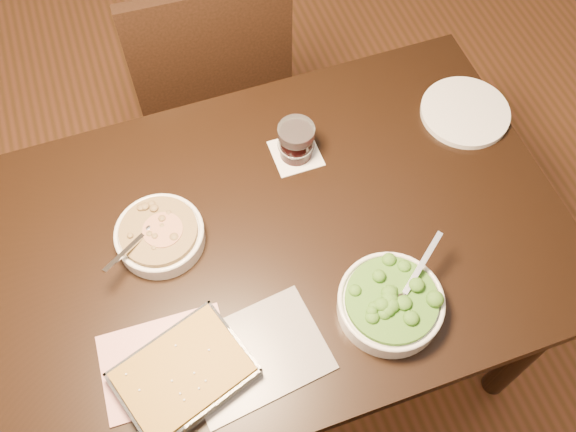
% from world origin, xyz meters
% --- Properties ---
extents(ground, '(4.00, 4.00, 0.00)m').
position_xyz_m(ground, '(0.00, 0.00, 0.00)').
color(ground, '#422813').
rests_on(ground, ground).
extents(table, '(1.40, 0.90, 0.75)m').
position_xyz_m(table, '(0.00, 0.00, 0.65)').
color(table, black).
rests_on(table, ground).
extents(magazine_a, '(0.28, 0.21, 0.01)m').
position_xyz_m(magazine_a, '(-0.30, -0.21, 0.75)').
color(magazine_a, '#BF3646').
rests_on(magazine_a, table).
extents(magazine_b, '(0.32, 0.24, 0.01)m').
position_xyz_m(magazine_b, '(-0.12, -0.26, 0.75)').
color(magazine_b, '#282830').
rests_on(magazine_b, table).
extents(coaster, '(0.12, 0.12, 0.00)m').
position_xyz_m(coaster, '(0.14, 0.20, 0.75)').
color(coaster, white).
rests_on(coaster, table).
extents(stew_bowl, '(0.21, 0.21, 0.08)m').
position_xyz_m(stew_bowl, '(-0.24, 0.07, 0.78)').
color(stew_bowl, white).
rests_on(stew_bowl, table).
extents(broccoli_bowl, '(0.24, 0.23, 0.09)m').
position_xyz_m(broccoli_bowl, '(0.19, -0.26, 0.78)').
color(broccoli_bowl, white).
rests_on(broccoli_bowl, table).
extents(baking_dish, '(0.31, 0.27, 0.05)m').
position_xyz_m(baking_dish, '(-0.27, -0.26, 0.77)').
color(baking_dish, silver).
rests_on(baking_dish, table).
extents(wine_tumbler, '(0.09, 0.09, 0.10)m').
position_xyz_m(wine_tumbler, '(0.14, 0.20, 0.81)').
color(wine_tumbler, black).
rests_on(wine_tumbler, coaster).
extents(dinner_plate, '(0.23, 0.23, 0.02)m').
position_xyz_m(dinner_plate, '(0.60, 0.18, 0.76)').
color(dinner_plate, white).
rests_on(dinner_plate, table).
extents(chair_far, '(0.48, 0.48, 0.98)m').
position_xyz_m(chair_far, '(0.03, 0.72, 0.55)').
color(chair_far, black).
rests_on(chair_far, ground).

